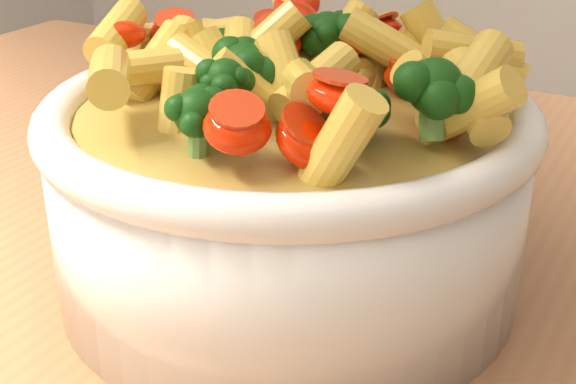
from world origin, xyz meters
The scene contains 3 objects.
table centered at (0.00, 0.00, 0.80)m, with size 1.20×0.80×0.90m.
serving_bowl centered at (0.01, -0.04, 0.96)m, with size 0.28×0.28×0.12m.
pasta_salad centered at (0.01, -0.04, 1.03)m, with size 0.22×0.22×0.05m.
Camera 1 is at (0.21, -0.40, 1.15)m, focal length 50.00 mm.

